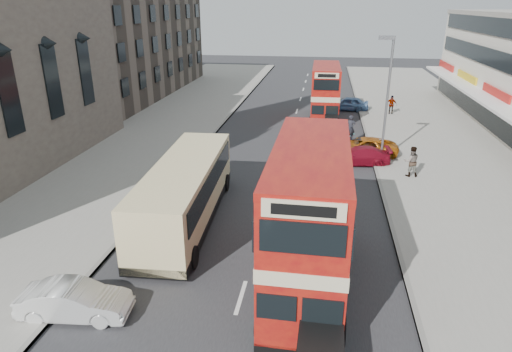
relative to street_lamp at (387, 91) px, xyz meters
The scene contains 18 objects.
ground 19.73m from the street_lamp, 109.92° to the right, with size 160.00×160.00×0.00m, color #28282B.
road_surface 8.33m from the street_lamp, 162.95° to the left, with size 12.00×90.00×0.01m, color #28282B.
pavement_right 7.50m from the street_lamp, 20.06° to the left, with size 12.00×90.00×0.15m, color gray.
pavement_left 19.22m from the street_lamp, behind, with size 12.00×90.00×0.15m, color gray.
kerb_left 13.62m from the street_lamp, behind, with size 0.20×90.00×0.16m, color gray.
kerb_right 5.13m from the street_lamp, 101.90° to the left, with size 0.20×90.00×0.16m, color gray.
brick_terrace 34.86m from the street_lamp, 144.96° to the left, with size 14.00×28.00×12.00m, color #66594C.
street_lamp is the anchor object (origin of this frame).
bus_main 15.53m from the street_lamp, 105.98° to the right, with size 2.71×9.55×5.25m.
bus_second 11.69m from the street_lamp, 109.60° to the left, with size 2.46×8.60×4.73m.
coach 14.97m from the street_lamp, 134.44° to the right, with size 3.20×10.59×2.77m.
car_left_front 21.84m from the street_lamp, 123.63° to the right, with size 1.30×3.73×1.23m, color silver.
car_right_a 4.51m from the street_lamp, 151.50° to the right, with size 1.66×4.07×1.18m, color maroon.
car_right_b 4.39m from the street_lamp, 135.89° to the left, with size 2.12×4.59×1.28m, color #C16713.
car_right_c 15.77m from the street_lamp, 95.89° to the left, with size 1.61×4.00×1.36m, color #5E89BC.
pedestrian_near 4.90m from the street_lamp, 62.64° to the right, with size 0.70×0.47×1.89m, color gray.
pedestrian_far 14.47m from the street_lamp, 80.11° to the left, with size 1.01×0.42×1.72m, color gray.
cyclist 5.76m from the street_lamp, 116.63° to the left, with size 0.70×1.88×2.21m.
Camera 1 is at (2.58, -11.10, 9.98)m, focal length 31.02 mm.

